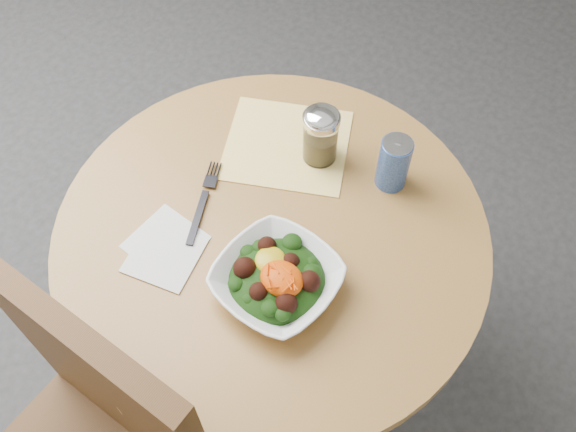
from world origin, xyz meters
name	(u,v)px	position (x,y,z in m)	size (l,w,h in m)	color
ground	(277,362)	(0.00, 0.00, 0.00)	(6.00, 6.00, 0.00)	#29292C
table	(273,276)	(0.00, 0.00, 0.55)	(0.90, 0.90, 0.75)	black
cloth_napkin	(287,145)	(-0.11, 0.20, 0.75)	(0.27, 0.25, 0.00)	yellow
paper_napkins	(165,248)	(-0.15, -0.16, 0.75)	(0.17, 0.18, 0.00)	silver
salad_bowl	(277,279)	(0.09, -0.10, 0.78)	(0.24, 0.24, 0.09)	white
fork	(204,199)	(-0.16, -0.02, 0.76)	(0.11, 0.20, 0.00)	black
spice_shaker	(321,136)	(-0.03, 0.22, 0.82)	(0.08, 0.08, 0.14)	silver
beverage_can	(394,163)	(0.13, 0.25, 0.81)	(0.07, 0.07, 0.13)	navy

